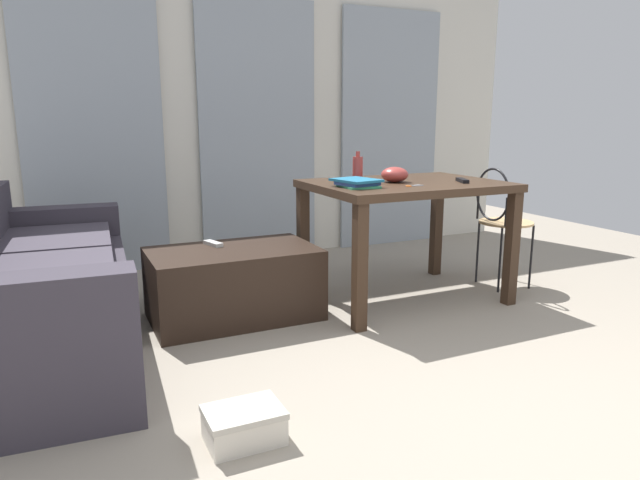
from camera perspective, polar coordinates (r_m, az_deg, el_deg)
ground_plane at (r=3.35m, az=5.12°, el=-8.80°), size 7.70×7.70×0.00m
wall_back at (r=4.96m, az=-6.57°, el=12.28°), size 5.09×0.10×2.42m
curtains at (r=4.88m, az=-6.21°, el=10.77°), size 3.62×0.03×2.16m
couch at (r=3.22m, az=-26.89°, el=-4.91°), size 0.95×1.96×0.81m
coffee_table at (r=3.48m, az=-8.69°, el=-4.36°), size 0.99×0.59×0.43m
craft_table at (r=3.76m, az=8.63°, el=4.20°), size 1.22×0.90×0.79m
wire_chair at (r=4.20m, az=17.67°, el=2.63°), size 0.38×0.39×0.86m
bottle_near at (r=3.65m, az=3.82°, el=7.14°), size 0.07×0.07×0.20m
bowl at (r=3.71m, az=7.55°, el=6.57°), size 0.18×0.18×0.10m
book_stack at (r=3.42m, az=3.76°, el=5.78°), size 0.27×0.30×0.05m
tv_remote_on_table at (r=3.79m, az=14.17°, el=5.85°), size 0.10×0.18×0.02m
scissors at (r=3.51m, az=9.30°, el=5.42°), size 0.12×0.06×0.00m
tv_remote_primary at (r=3.54m, az=-10.75°, el=-0.35°), size 0.09×0.16×0.02m
shoebox at (r=2.26m, az=-7.69°, el=-18.01°), size 0.29×0.21×0.13m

